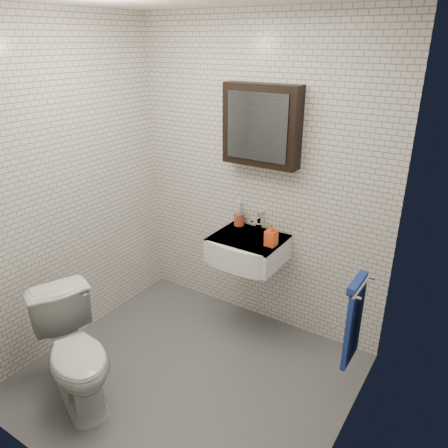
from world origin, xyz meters
name	(u,v)px	position (x,y,z in m)	size (l,w,h in m)	color
ground	(187,377)	(0.00, 0.00, 0.01)	(2.20, 2.00, 0.01)	#53565B
room_shell	(179,188)	(0.00, 0.00, 1.47)	(2.22, 2.02, 2.51)	silver
washbasin	(246,250)	(0.05, 0.73, 0.76)	(0.55, 0.50, 0.20)	white
faucet	(258,223)	(0.05, 0.93, 0.92)	(0.06, 0.20, 0.15)	silver
mirror_cabinet	(261,126)	(0.05, 0.93, 1.70)	(0.60, 0.15, 0.60)	black
towel_rail	(354,318)	(1.04, 0.35, 0.72)	(0.09, 0.30, 0.58)	silver
toothbrush_cup	(239,219)	(-0.14, 0.94, 0.91)	(0.09, 0.09, 0.23)	#9D4427
soap_bottle	(271,235)	(0.27, 0.74, 0.94)	(0.08, 0.08, 0.18)	orange
toilet	(76,353)	(-0.51, -0.53, 0.37)	(0.42, 0.73, 0.74)	silver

